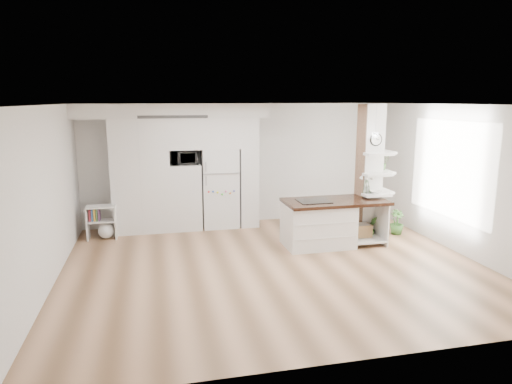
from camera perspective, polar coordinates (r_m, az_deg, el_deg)
floor at (r=7.88m, az=2.24°, el=-9.17°), size 7.00×6.00×0.01m
room at (r=7.44m, az=2.35°, el=4.34°), size 7.04×6.04×2.72m
cabinet_wall at (r=9.89m, az=-9.93°, el=3.90°), size 4.00×0.71×2.70m
refrigerator at (r=10.09m, az=-4.57°, el=0.55°), size 0.78×0.69×1.75m
column at (r=9.42m, az=14.60°, el=2.38°), size 0.69×0.90×2.70m
window at (r=9.27m, az=23.07°, el=2.63°), size 0.00×2.40×2.40m
pendant_light at (r=8.15m, az=13.77°, el=6.52°), size 0.12×0.12×0.10m
kitchen_island at (r=8.90m, az=8.48°, el=-3.74°), size 1.98×0.95×1.46m
bookshelf at (r=9.77m, az=-18.54°, el=-3.84°), size 0.58×0.34×0.68m
floor_plant_a at (r=9.44m, az=14.15°, el=-4.41°), size 0.29×0.24×0.50m
floor_plant_b at (r=10.02m, az=17.18°, el=-3.62°), size 0.31×0.31×0.52m
microwave at (r=9.84m, az=-8.92°, el=4.27°), size 0.54×0.37×0.30m
shelf_plant at (r=9.66m, az=15.52°, el=3.59°), size 0.27×0.23×0.30m
decor_bowl at (r=9.24m, az=14.71°, el=0.00°), size 0.22×0.22×0.05m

